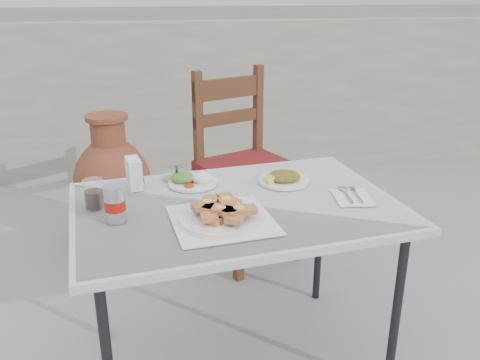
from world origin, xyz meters
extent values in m
cylinder|color=black|center=(0.71, -0.14, 0.33)|extent=(0.03, 0.03, 0.67)
cylinder|color=black|center=(-0.37, 0.37, 0.33)|extent=(0.03, 0.03, 0.67)
cylinder|color=black|center=(0.64, 0.49, 0.33)|extent=(0.03, 0.03, 0.67)
cube|color=white|center=(0.17, 0.11, 0.69)|extent=(1.25, 0.92, 0.03)
cube|color=white|center=(0.17, 0.11, 0.71)|extent=(1.21, 0.88, 0.00)
cube|color=silver|center=(0.10, -0.02, 0.71)|extent=(0.37, 0.37, 0.00)
cylinder|color=silver|center=(0.10, -0.02, 0.72)|extent=(0.29, 0.29, 0.01)
cylinder|color=silver|center=(0.10, -0.02, 0.71)|extent=(0.30, 0.30, 0.01)
cylinder|color=silver|center=(0.03, 0.33, 0.71)|extent=(0.20, 0.20, 0.01)
ellipsoid|color=white|center=(0.07, 0.32, 0.74)|extent=(0.08, 0.08, 0.04)
ellipsoid|color=#37681D|center=(-0.01, 0.34, 0.73)|extent=(0.10, 0.09, 0.04)
cylinder|color=#AC2412|center=(0.01, 0.28, 0.72)|extent=(0.04, 0.04, 0.01)
cylinder|color=silver|center=(0.39, 0.29, 0.71)|extent=(0.20, 0.20, 0.01)
ellipsoid|color=#1F6619|center=(0.39, 0.29, 0.73)|extent=(0.13, 0.12, 0.04)
cylinder|color=yellow|center=(0.33, 0.26, 0.73)|extent=(0.04, 0.04, 0.04)
cylinder|color=yellow|center=(0.46, 0.31, 0.73)|extent=(0.04, 0.04, 0.04)
cylinder|color=silver|center=(-0.25, 0.04, 0.77)|extent=(0.07, 0.07, 0.13)
cylinder|color=red|center=(-0.25, 0.04, 0.77)|extent=(0.07, 0.07, 0.04)
cylinder|color=#AEAEB5|center=(-0.25, 0.04, 0.83)|extent=(0.06, 0.06, 0.00)
cylinder|color=white|center=(-0.33, 0.17, 0.76)|extent=(0.07, 0.07, 0.10)
cylinder|color=black|center=(-0.33, 0.17, 0.74)|extent=(0.06, 0.06, 0.06)
cube|color=silver|center=(-0.20, 0.34, 0.77)|extent=(0.07, 0.11, 0.12)
cube|color=#1762B3|center=(-0.17, 0.34, 0.76)|extent=(0.03, 0.05, 0.07)
cube|color=#AEAEB5|center=(-0.03, 0.40, 0.71)|extent=(0.12, 0.11, 0.01)
cylinder|color=white|center=(-0.05, 0.38, 0.75)|extent=(0.02, 0.02, 0.06)
cylinder|color=white|center=(0.00, 0.38, 0.75)|extent=(0.02, 0.02, 0.06)
cylinder|color=#AEAEB5|center=(-0.03, 0.42, 0.74)|extent=(0.03, 0.03, 0.05)
cube|color=silver|center=(0.60, 0.08, 0.71)|extent=(0.15, 0.19, 0.00)
cube|color=#AEAEB5|center=(0.58, 0.08, 0.72)|extent=(0.03, 0.13, 0.00)
ellipsoid|color=#AEAEB5|center=(0.59, 0.16, 0.72)|extent=(0.03, 0.04, 0.01)
cube|color=#AEAEB5|center=(0.62, 0.08, 0.72)|extent=(0.02, 0.13, 0.00)
cube|color=#AEAEB5|center=(0.63, 0.16, 0.72)|extent=(0.03, 0.04, 0.00)
cube|color=#3C2410|center=(0.29, 0.72, 0.25)|extent=(0.06, 0.06, 0.49)
cube|color=#3C2410|center=(0.65, 0.88, 0.25)|extent=(0.06, 0.06, 0.49)
cube|color=#3C2410|center=(0.13, 1.09, 0.25)|extent=(0.06, 0.06, 0.49)
cube|color=#3C2410|center=(0.50, 1.24, 0.25)|extent=(0.06, 0.06, 0.49)
cube|color=maroon|center=(0.39, 0.98, 0.52)|extent=(0.60, 0.60, 0.05)
cube|color=#3C2410|center=(0.13, 1.09, 0.77)|extent=(0.06, 0.06, 0.55)
cube|color=#3C2410|center=(0.50, 1.24, 0.77)|extent=(0.06, 0.06, 0.55)
cube|color=#3C2410|center=(0.32, 1.16, 0.93)|extent=(0.42, 0.20, 0.11)
cube|color=#3C2410|center=(0.32, 1.16, 0.77)|extent=(0.42, 0.20, 0.07)
cylinder|color=brown|center=(-0.35, 1.26, 0.04)|extent=(0.34, 0.34, 0.08)
ellipsoid|color=brown|center=(-0.35, 1.26, 0.37)|extent=(0.44, 0.44, 0.56)
cylinder|color=beige|center=(-0.35, 1.26, 0.37)|extent=(0.45, 0.45, 0.06)
cylinder|color=brown|center=(-0.35, 1.26, 0.68)|extent=(0.19, 0.19, 0.17)
cylinder|color=brown|center=(-0.35, 1.26, 0.77)|extent=(0.23, 0.23, 0.03)
cube|color=#9F9984|center=(0.00, 2.50, 0.60)|extent=(6.00, 0.25, 1.20)
camera|label=1|loc=(-0.13, -1.56, 1.45)|focal=38.00mm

